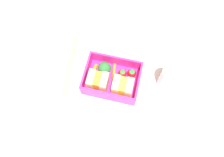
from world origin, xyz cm
name	(u,v)px	position (x,y,z in cm)	size (l,w,h in cm)	color
ground_plane	(112,83)	(0.00, 0.00, -1.00)	(120.00, 120.00, 2.00)	beige
bento_tray	(112,81)	(0.00, 0.00, 0.60)	(16.32, 12.07, 1.20)	#E42995
bento_rim	(112,78)	(0.00, 0.00, 3.46)	(16.32, 12.07, 4.52)	#E42995
sandwich_left	(122,87)	(-3.63, 2.31, 4.08)	(5.75, 4.62, 5.75)	#E3C27D
sandwich_center_left	(98,81)	(3.63, 2.31, 4.08)	(5.75, 4.62, 5.75)	#D7C488
strawberry_left	(132,73)	(-5.46, -3.02, 2.67)	(2.69, 2.69, 3.29)	red
strawberry_far_left	(122,73)	(-2.69, -2.38, 2.62)	(2.59, 2.59, 3.19)	red
carrot_stick_far_left	(114,71)	(-0.07, -2.81, 1.72)	(1.05, 1.05, 4.99)	orange
broccoli_floret	(105,68)	(2.80, -2.21, 3.93)	(4.00, 4.00, 4.81)	#87CC5C
carrot_stick_left	(94,70)	(6.15, -1.98, 1.72)	(1.04, 1.04, 3.61)	orange
chopstick_pair	(71,64)	(14.23, -2.82, 0.35)	(3.87, 20.81, 0.70)	tan
drinking_glass	(168,78)	(-16.07, -3.09, 4.38)	(5.18, 5.18, 8.76)	white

